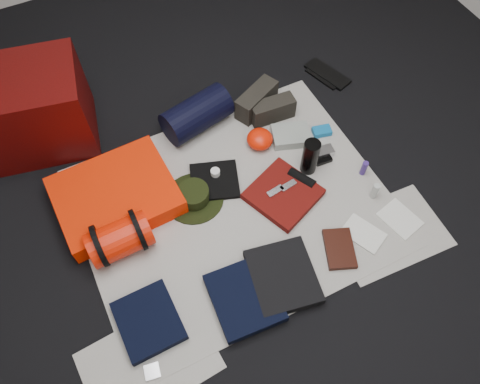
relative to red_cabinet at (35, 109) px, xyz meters
name	(u,v)px	position (x,y,z in m)	size (l,w,h in m)	color
floor	(235,208)	(0.77, -0.93, -0.25)	(4.50, 4.50, 0.02)	black
newspaper_mat	(235,206)	(0.77, -0.93, -0.23)	(1.60, 1.30, 0.01)	beige
newspaper_sheet_front_left	(149,361)	(0.07, -1.48, -0.23)	(0.58, 0.40, 0.00)	beige
newspaper_sheet_front_right	(388,233)	(1.42, -1.43, -0.23)	(0.58, 0.40, 0.00)	beige
red_cabinet	(35,109)	(0.00, 0.00, 0.00)	(0.57, 0.47, 0.47)	#460605
sleeping_pad	(116,196)	(0.22, -0.62, -0.17)	(0.61, 0.50, 0.11)	#F52502
stuff_sack	(120,239)	(0.16, -0.89, -0.14)	(0.18, 0.18, 0.31)	red
sack_strap_left	(99,246)	(0.06, -0.89, -0.12)	(0.22, 0.22, 0.03)	black
sack_strap_right	(138,230)	(0.26, -0.89, -0.12)	(0.22, 0.22, 0.03)	black
navy_duffel	(197,114)	(0.82, -0.33, -0.13)	(0.21, 0.21, 0.40)	black
boonie_brim	(194,198)	(0.60, -0.79, -0.23)	(0.32, 0.32, 0.01)	black
boonie_crown	(193,194)	(0.60, -0.79, -0.18)	(0.17, 0.17, 0.07)	black
hiking_boot_left	(257,100)	(1.20, -0.36, -0.16)	(0.29, 0.11, 0.15)	black
hiking_boot_right	(272,110)	(1.25, -0.47, -0.16)	(0.27, 0.10, 0.13)	black
flip_flop_left	(323,77)	(1.72, -0.32, -0.23)	(0.09, 0.24, 0.01)	black
flip_flop_right	(327,74)	(1.75, -0.31, -0.23)	(0.11, 0.31, 0.02)	black
trousers_navy_a	(149,321)	(0.14, -1.32, -0.21)	(0.27, 0.31, 0.05)	black
trousers_navy_b	(245,298)	(0.59, -1.42, -0.20)	(0.30, 0.34, 0.05)	black
trousers_charcoal	(283,277)	(0.80, -1.41, -0.20)	(0.31, 0.35, 0.05)	black
black_tshirt	(215,181)	(0.74, -0.74, -0.22)	(0.26, 0.24, 0.03)	black
red_shirt	(283,194)	(1.04, -0.99, -0.21)	(0.33, 0.33, 0.04)	#580D09
orange_stuff_sack	(260,139)	(1.09, -0.62, -0.18)	(0.15, 0.15, 0.10)	red
first_aid_pouch	(291,136)	(1.27, -0.66, -0.20)	(0.22, 0.16, 0.05)	gray
water_bottle	(310,157)	(1.25, -0.89, -0.12)	(0.09, 0.09, 0.23)	black
speaker	(301,179)	(1.17, -0.96, -0.20)	(0.06, 0.06, 0.16)	black
compact_camera	(324,152)	(1.38, -0.85, -0.21)	(0.11, 0.07, 0.04)	silver
cyan_case	(322,131)	(1.46, -0.71, -0.21)	(0.11, 0.07, 0.03)	#1065A2
toiletry_purple	(364,168)	(1.51, -1.06, -0.18)	(0.03, 0.03, 0.10)	navy
toiletry_clear	(375,191)	(1.48, -1.21, -0.18)	(0.04, 0.04, 0.11)	#ADB2AD
paperback_book	(339,249)	(1.14, -1.40, -0.22)	(0.14, 0.22, 0.03)	black
map_booklet	(363,234)	(1.30, -1.38, -0.22)	(0.14, 0.21, 0.01)	silver
map_printout	(400,219)	(1.52, -1.39, -0.23)	(0.16, 0.20, 0.01)	silver
sunglasses	(324,161)	(1.36, -0.89, -0.22)	(0.10, 0.04, 0.02)	black
key_cluster	(152,371)	(0.07, -1.53, -0.22)	(0.07, 0.07, 0.01)	silver
tape_roll	(215,172)	(0.76, -0.71, -0.19)	(0.05, 0.05, 0.04)	silver
energy_bar_a	(275,191)	(1.00, -0.97, -0.18)	(0.10, 0.04, 0.01)	silver
energy_bar_b	(288,186)	(1.08, -0.97, -0.18)	(0.10, 0.04, 0.01)	silver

